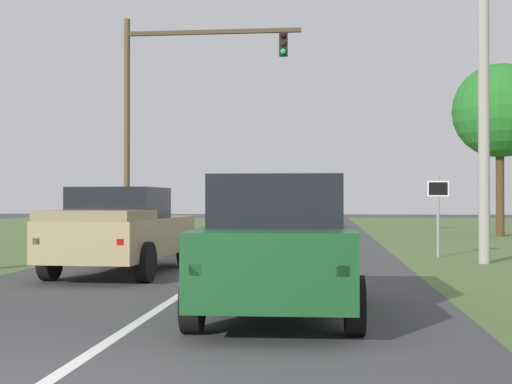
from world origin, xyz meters
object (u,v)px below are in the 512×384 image
object	(u,v)px
oak_tree_right	(500,111)
utility_pole_right	(484,72)
keep_moving_sign	(438,205)
red_suv_near	(279,242)
traffic_light	(168,96)
pickup_truck_lead	(122,230)

from	to	relation	value
oak_tree_right	utility_pole_right	bearing A→B (deg)	-105.00
keep_moving_sign	utility_pole_right	size ratio (longest dim) A/B	0.23
red_suv_near	oak_tree_right	size ratio (longest dim) A/B	0.61
keep_moving_sign	utility_pole_right	xyz separation A→B (m)	(0.84, -1.92, 3.41)
traffic_light	utility_pole_right	bearing A→B (deg)	-40.99
pickup_truck_lead	oak_tree_right	xyz separation A→B (m)	(12.07, 16.90, 4.56)
traffic_light	oak_tree_right	bearing A→B (deg)	18.85
oak_tree_right	utility_pole_right	size ratio (longest dim) A/B	0.78
pickup_truck_lead	traffic_light	size ratio (longest dim) A/B	0.60
oak_tree_right	traffic_light	bearing A→B (deg)	-161.15
traffic_light	keep_moving_sign	distance (m)	12.38
pickup_truck_lead	oak_tree_right	size ratio (longest dim) A/B	0.69
red_suv_near	oak_tree_right	distance (m)	23.87
pickup_truck_lead	utility_pole_right	world-z (taller)	utility_pole_right
red_suv_near	oak_tree_right	world-z (taller)	oak_tree_right
red_suv_near	traffic_light	bearing A→B (deg)	107.84
pickup_truck_lead	traffic_light	bearing A→B (deg)	98.25
pickup_truck_lead	oak_tree_right	bearing A→B (deg)	54.48
red_suv_near	traffic_light	distance (m)	18.67
pickup_truck_lead	oak_tree_right	world-z (taller)	oak_tree_right
red_suv_near	oak_tree_right	xyz separation A→B (m)	(8.29, 21.92, 4.51)
oak_tree_right	pickup_truck_lead	bearing A→B (deg)	-125.52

